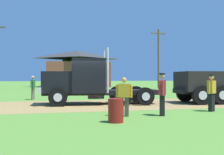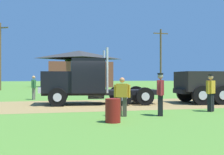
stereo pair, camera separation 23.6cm
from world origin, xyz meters
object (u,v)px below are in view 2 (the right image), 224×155
visitor_by_barrel (211,91)px  shed_building (79,69)px  visitor_standing_near (160,92)px  truck_foreground_white (85,82)px  visitor_walking_mid (122,95)px  steel_barrel (113,111)px  utility_pole_near (0,55)px  utility_pole_far (161,57)px  visitor_far_side (34,87)px

visitor_by_barrel → shed_building: (-2.19, 35.29, 1.97)m
visitor_standing_near → shed_building: 36.17m
truck_foreground_white → visitor_walking_mid: (0.80, -5.51, -0.43)m
steel_barrel → shed_building: 37.54m
visitor_by_barrel → steel_barrel: bearing=-158.3°
truck_foreground_white → utility_pole_near: size_ratio=0.87×
truck_foreground_white → utility_pole_far: size_ratio=0.84×
visitor_by_barrel → visitor_walking_mid: bearing=-171.8°
visitor_far_side → steel_barrel: visitor_far_side is taller
utility_pole_near → visitor_standing_near: bearing=-68.2°
truck_foreground_white → utility_pole_near: utility_pole_near is taller
truck_foreground_white → steel_barrel: bearing=-89.3°
visitor_by_barrel → truck_foreground_white: bearing=137.0°
visitor_walking_mid → steel_barrel: 1.64m
visitor_walking_mid → shed_building: size_ratio=0.15×
visitor_standing_near → visitor_by_barrel: (2.84, 0.82, -0.03)m
visitor_far_side → steel_barrel: bearing=-74.0°
utility_pole_near → visitor_walking_mid: bearing=-71.3°
visitor_far_side → visitor_walking_mid: bearing=-68.1°
truck_foreground_white → visitor_walking_mid: truck_foreground_white is taller
visitor_walking_mid → utility_pole_near: size_ratio=0.19×
visitor_far_side → utility_pole_near: size_ratio=0.21×
utility_pole_far → truck_foreground_white: bearing=-123.0°
visitor_by_barrel → utility_pole_near: (-12.95, 24.50, 3.39)m
visitor_walking_mid → utility_pole_far: bearing=64.2°
truck_foreground_white → shed_building: shed_building is taller
visitor_far_side → steel_barrel: size_ratio=2.01×
visitor_by_barrel → utility_pole_near: bearing=117.9°
visitor_far_side → shed_building: bearing=76.8°
visitor_standing_near → steel_barrel: bearing=-151.9°
visitor_walking_mid → visitor_by_barrel: 4.47m
visitor_standing_near → visitor_far_side: 11.34m
shed_building → utility_pole_near: 15.31m
visitor_standing_near → steel_barrel: 2.66m
visitor_far_side → steel_barrel: (3.20, -11.14, -0.50)m
visitor_by_barrel → utility_pole_far: size_ratio=0.21×
visitor_standing_near → visitor_far_side: visitor_standing_near is taller
visitor_standing_near → visitor_far_side: (-5.50, 9.91, -0.05)m
shed_building → utility_pole_far: 14.29m
visitor_walking_mid → visitor_by_barrel: (4.42, 0.64, 0.08)m
visitor_far_side → steel_barrel: 11.60m
steel_barrel → utility_pole_near: utility_pole_near is taller
visitor_standing_near → visitor_by_barrel: visitor_standing_near is taller
visitor_standing_near → utility_pole_near: 27.47m
visitor_standing_near → shed_building: bearing=89.0°
shed_building → visitor_far_side: bearing=-103.2°
visitor_by_barrel → shed_building: size_ratio=0.16×
visitor_by_barrel → steel_barrel: (-5.14, -2.05, -0.52)m
truck_foreground_white → visitor_far_side: (-3.11, 4.22, -0.37)m
visitor_standing_near → visitor_far_side: bearing=119.0°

